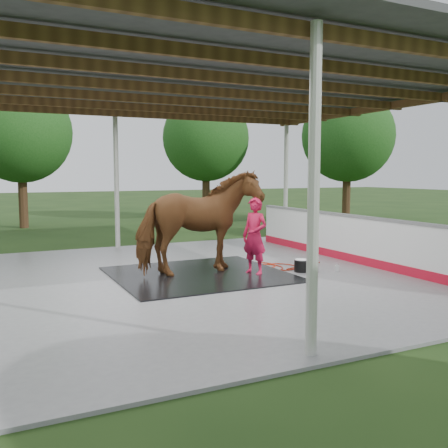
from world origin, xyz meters
name	(u,v)px	position (x,y,z in m)	size (l,w,h in m)	color
ground	(174,282)	(0.00, 0.00, 0.00)	(100.00, 100.00, 0.00)	#1E3814
concrete_slab	(174,280)	(0.00, 0.00, 0.03)	(12.00, 10.00, 0.05)	slate
pavilion_structure	(172,83)	(0.00, 0.00, 3.97)	(12.60, 10.60, 4.05)	beige
dasher_board	(353,240)	(4.60, 0.00, 0.59)	(0.16, 8.00, 1.15)	red
tree_belt	(171,99)	(0.30, 0.90, 3.79)	(28.00, 28.00, 5.80)	#382314
rubber_mat	(199,274)	(0.62, 0.17, 0.06)	(3.54, 3.32, 0.03)	black
horse	(199,222)	(0.62, 0.17, 1.18)	(1.19, 2.60, 2.20)	brown
handler	(255,236)	(1.72, -0.26, 0.87)	(0.60, 0.39, 1.64)	#CF1642
wash_bucket	(301,265)	(2.76, -0.49, 0.19)	(0.30, 0.30, 0.28)	black
soap_bottle_a	(316,264)	(3.04, -0.65, 0.22)	(0.13, 0.13, 0.34)	silver
soap_bottle_b	(337,267)	(3.51, -0.79, 0.14)	(0.08, 0.09, 0.19)	#338CD8
hose_coil	(265,267)	(2.30, 0.30, 0.06)	(2.21, 1.16, 0.02)	#AF220C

